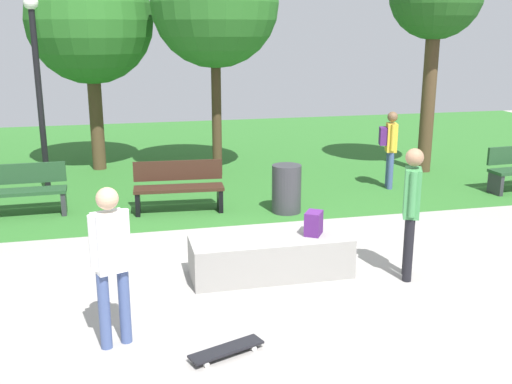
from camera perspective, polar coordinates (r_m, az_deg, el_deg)
ground_plane at (r=8.33m, az=1.32°, el=-7.55°), size 28.00×28.00×0.00m
grass_lawn at (r=15.91m, az=-5.91°, el=3.49°), size 26.60×11.94×0.01m
concrete_ledge at (r=8.12m, az=1.40°, el=-6.13°), size 2.14×0.75×0.53m
backpack_on_ledge at (r=8.15m, az=5.47°, el=-2.95°), size 0.32×0.34×0.32m
skater_performing_trick at (r=6.30m, az=-13.55°, el=-5.84°), size 0.41×0.30×1.72m
skater_watching at (r=8.05m, az=14.48°, el=-1.04°), size 0.32×0.40×1.76m
skateboard_by_ledge at (r=6.35m, az=-2.80°, el=-14.65°), size 0.82×0.47×0.08m
park_bench_by_oak at (r=11.40m, az=-21.48°, el=0.24°), size 1.61×0.51×0.91m
park_bench_near_lamppost at (r=10.95m, az=-7.32°, el=0.60°), size 1.63×0.58×0.91m
tree_leaning_ash at (r=14.40m, az=-15.46°, el=15.31°), size 2.82×2.82×4.80m
tree_broad_elm at (r=13.36m, az=-3.93°, el=17.35°), size 2.71×2.71×5.09m
lamp_post at (r=12.53m, az=-19.96°, el=10.37°), size 0.28×0.28×3.83m
trash_bin at (r=10.83m, az=2.90°, el=0.30°), size 0.53×0.53×0.87m
pedestrian_with_backpack at (r=12.69m, az=12.53°, el=4.55°), size 0.41×0.42×1.59m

